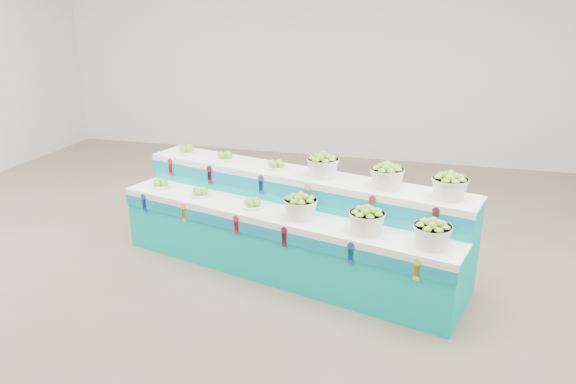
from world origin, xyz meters
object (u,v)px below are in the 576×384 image
(basket_lower_left, at_px, (300,206))
(basket_upper_right, at_px, (450,186))
(display_stand, at_px, (288,224))
(plate_upper_mid, at_px, (225,155))

(basket_lower_left, relative_size, basket_upper_right, 1.00)
(display_stand, bearing_deg, basket_upper_right, 8.44)
(display_stand, distance_m, basket_lower_left, 0.50)
(basket_lower_left, height_order, plate_upper_mid, plate_upper_mid)
(basket_lower_left, height_order, basket_upper_right, basket_upper_right)
(plate_upper_mid, relative_size, basket_upper_right, 0.69)
(basket_upper_right, bearing_deg, basket_lower_left, -175.32)
(basket_lower_left, relative_size, plate_upper_mid, 1.44)
(basket_lower_left, bearing_deg, basket_upper_right, 4.68)
(display_stand, bearing_deg, basket_lower_left, -40.00)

